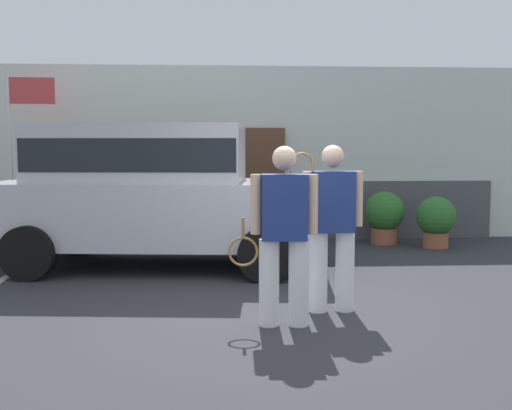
{
  "coord_description": "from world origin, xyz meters",
  "views": [
    {
      "loc": [
        -0.61,
        -5.8,
        1.71
      ],
      "look_at": [
        -0.18,
        1.2,
        1.05
      ],
      "focal_mm": 41.81,
      "sensor_mm": 36.0,
      "label": 1
    }
  ],
  "objects_px": {
    "tennis_player_man": "(284,234)",
    "tennis_player_woman": "(332,225)",
    "parked_suv": "(152,188)",
    "potted_plant_by_porch": "(384,215)",
    "potted_plant_secondary": "(436,219)",
    "flag_pole": "(21,128)"
  },
  "relations": [
    {
      "from": "potted_plant_by_porch",
      "to": "potted_plant_secondary",
      "type": "bearing_deg",
      "value": -32.22
    },
    {
      "from": "parked_suv",
      "to": "tennis_player_man",
      "type": "relative_size",
      "value": 2.73
    },
    {
      "from": "tennis_player_woman",
      "to": "potted_plant_secondary",
      "type": "bearing_deg",
      "value": -125.78
    },
    {
      "from": "parked_suv",
      "to": "tennis_player_man",
      "type": "bearing_deg",
      "value": -56.79
    },
    {
      "from": "tennis_player_man",
      "to": "flag_pole",
      "type": "distance_m",
      "value": 6.47
    },
    {
      "from": "tennis_player_woman",
      "to": "potted_plant_secondary",
      "type": "xyz_separation_m",
      "value": [
        2.57,
        3.92,
        -0.42
      ]
    },
    {
      "from": "parked_suv",
      "to": "potted_plant_by_porch",
      "type": "height_order",
      "value": "parked_suv"
    },
    {
      "from": "parked_suv",
      "to": "tennis_player_man",
      "type": "distance_m",
      "value": 3.41
    },
    {
      "from": "potted_plant_secondary",
      "to": "flag_pole",
      "type": "bearing_deg",
      "value": 175.81
    },
    {
      "from": "parked_suv",
      "to": "tennis_player_man",
      "type": "xyz_separation_m",
      "value": [
        1.59,
        -3.01,
        -0.25
      ]
    },
    {
      "from": "parked_suv",
      "to": "potted_plant_by_porch",
      "type": "relative_size",
      "value": 5.01
    },
    {
      "from": "parked_suv",
      "to": "flag_pole",
      "type": "bearing_deg",
      "value": 147.2
    },
    {
      "from": "tennis_player_man",
      "to": "potted_plant_by_porch",
      "type": "distance_m",
      "value": 5.44
    },
    {
      "from": "tennis_player_man",
      "to": "tennis_player_woman",
      "type": "distance_m",
      "value": 0.74
    },
    {
      "from": "potted_plant_secondary",
      "to": "flag_pole",
      "type": "distance_m",
      "value": 7.35
    },
    {
      "from": "tennis_player_woman",
      "to": "flag_pole",
      "type": "bearing_deg",
      "value": -46.62
    },
    {
      "from": "potted_plant_by_porch",
      "to": "flag_pole",
      "type": "bearing_deg",
      "value": 179.68
    },
    {
      "from": "tennis_player_man",
      "to": "tennis_player_woman",
      "type": "height_order",
      "value": "tennis_player_woman"
    },
    {
      "from": "tennis_player_man",
      "to": "potted_plant_by_porch",
      "type": "xyz_separation_m",
      "value": [
        2.35,
        4.89,
        -0.37
      ]
    },
    {
      "from": "potted_plant_by_porch",
      "to": "flag_pole",
      "type": "relative_size",
      "value": 0.32
    },
    {
      "from": "tennis_player_man",
      "to": "tennis_player_woman",
      "type": "xyz_separation_m",
      "value": [
        0.56,
        0.48,
        0.02
      ]
    },
    {
      "from": "parked_suv",
      "to": "potted_plant_by_porch",
      "type": "distance_m",
      "value": 4.41
    }
  ]
}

